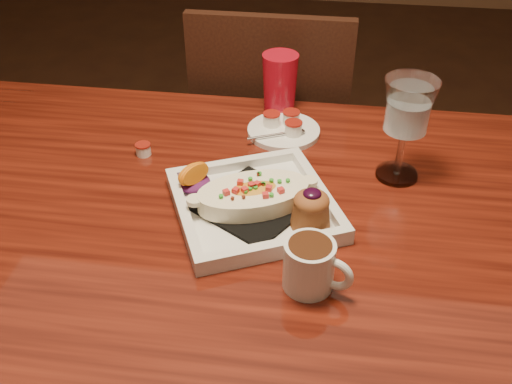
# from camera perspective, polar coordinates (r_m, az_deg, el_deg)

# --- Properties ---
(table) EXTENTS (1.50, 0.90, 0.75)m
(table) POSITION_cam_1_polar(r_m,az_deg,el_deg) (1.06, -2.28, -6.61)
(table) COLOR maroon
(table) RESTS_ON floor
(chair_far) EXTENTS (0.42, 0.42, 0.93)m
(chair_far) POSITION_cam_1_polar(r_m,az_deg,el_deg) (1.65, 1.69, 4.63)
(chair_far) COLOR black
(chair_far) RESTS_ON floor
(plate) EXTENTS (0.35, 0.35, 0.08)m
(plate) POSITION_cam_1_polar(r_m,az_deg,el_deg) (0.99, 0.25, -0.92)
(plate) COLOR white
(plate) RESTS_ON table
(coffee_mug) EXTENTS (0.11, 0.08, 0.08)m
(coffee_mug) POSITION_cam_1_polar(r_m,az_deg,el_deg) (0.85, 5.49, -7.18)
(coffee_mug) COLOR white
(coffee_mug) RESTS_ON table
(goblet) EXTENTS (0.10, 0.10, 0.20)m
(goblet) POSITION_cam_1_polar(r_m,az_deg,el_deg) (1.06, 14.92, 7.73)
(goblet) COLOR silver
(goblet) RESTS_ON table
(saucer) EXTENTS (0.16, 0.16, 0.11)m
(saucer) POSITION_cam_1_polar(r_m,az_deg,el_deg) (1.23, 2.76, 6.36)
(saucer) COLOR white
(saucer) RESTS_ON table
(creamer_loose) EXTENTS (0.03, 0.03, 0.02)m
(creamer_loose) POSITION_cam_1_polar(r_m,az_deg,el_deg) (1.18, -11.21, 4.21)
(creamer_loose) COLOR white
(creamer_loose) RESTS_ON table
(red_tumbler) EXTENTS (0.08, 0.08, 0.13)m
(red_tumbler) POSITION_cam_1_polar(r_m,az_deg,el_deg) (1.29, 2.40, 10.81)
(red_tumbler) COLOR #B60D20
(red_tumbler) RESTS_ON table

